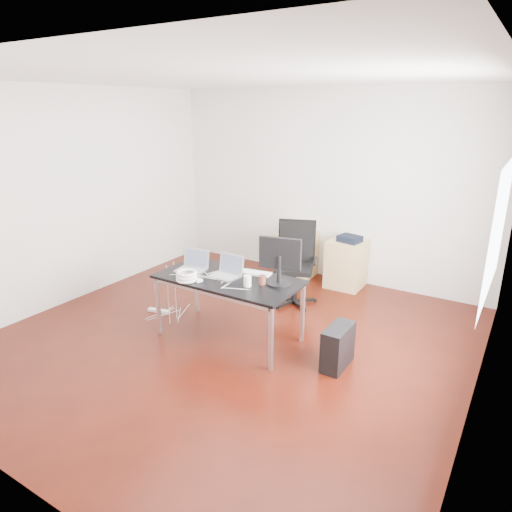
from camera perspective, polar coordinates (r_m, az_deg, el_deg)
The scene contains 18 objects.
room_shell at distance 4.77m, azimuth -3.10°, elevation 4.49°, with size 5.00×5.00×5.00m.
desk at distance 5.07m, azimuth -3.47°, elevation -3.30°, with size 1.60×0.80×0.73m.
office_chair at distance 6.07m, azimuth 4.91°, elevation -0.35°, with size 0.62×0.63×1.08m.
filing_cabinet_left at distance 7.07m, azimuth 5.12°, elevation 0.17°, with size 0.50×0.50×0.70m, color tan.
filing_cabinet_right at distance 6.77m, azimuth 11.20°, elevation -0.94°, with size 0.50×0.50×0.70m, color tan.
pc_tower at distance 4.77m, azimuth 10.19°, elevation -11.11°, with size 0.20×0.45×0.44m, color black.
wastebasket at distance 6.84m, azimuth 4.13°, elevation -2.30°, with size 0.24×0.24×0.28m, color black.
power_strip at distance 6.07m, azimuth -12.05°, elevation -6.71°, with size 0.30×0.06×0.04m, color white.
laptop_left at distance 5.31m, azimuth -7.92°, elevation -1.17°, with size 0.36×0.30×0.23m.
laptop_right at distance 5.08m, azimuth -3.65°, elevation -1.92°, with size 0.34×0.27×0.23m.
monitor at distance 4.78m, azimuth 3.00°, elevation -0.32°, with size 0.45×0.26×0.51m.
keyboard at distance 5.16m, azimuth -0.53°, elevation -2.08°, with size 0.44×0.14×0.02m, color white.
cup_white at distance 4.78m, azimuth -1.07°, elevation -3.14°, with size 0.08×0.08×0.12m, color white.
cup_brown at distance 4.84m, azimuth 0.78°, elevation -3.01°, with size 0.08×0.08×0.10m, color brown.
cable_coil at distance 5.00m, azimuth -8.65°, elevation -2.50°, with size 0.24×0.24×0.11m.
power_adapter at distance 4.97m, azimuth -7.22°, elevation -3.03°, with size 0.07×0.07×0.03m, color white.
speaker at distance 6.98m, azimuth 5.10°, elevation 3.69°, with size 0.09×0.08×0.18m, color #9E9E9E.
navy_garment at distance 6.60m, azimuth 11.63°, elevation 2.12°, with size 0.30×0.24×0.09m, color black.
Camera 1 is at (2.70, -3.79, 2.53)m, focal length 32.00 mm.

